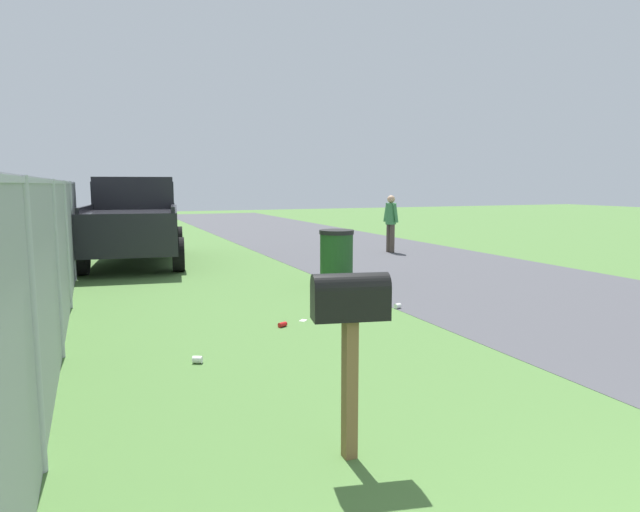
{
  "coord_description": "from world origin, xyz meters",
  "views": [
    {
      "loc": [
        0.09,
        2.64,
        1.91
      ],
      "look_at": [
        4.92,
        0.63,
        1.23
      ],
      "focal_mm": 30.69,
      "sensor_mm": 36.0,
      "label": 1
    }
  ],
  "objects": [
    {
      "name": "litter_can_midfield_b",
      "position": [
        6.93,
        0.35,
        0.03
      ],
      "size": [
        0.11,
        0.14,
        0.07
      ],
      "primitive_type": "cylinder",
      "rotation": [
        0.0,
        1.57,
        2.0
      ],
      "color": "red",
      "rests_on": "ground"
    },
    {
      "name": "pickup_truck",
      "position": [
        14.2,
        1.69,
        1.1
      ],
      "size": [
        5.05,
        2.76,
        2.09
      ],
      "rotation": [
        0.0,
        0.0,
        -0.14
      ],
      "color": "black",
      "rests_on": "ground"
    },
    {
      "name": "litter_wrapper_near_hydrant",
      "position": [
        7.15,
        -0.04,
        0.0
      ],
      "size": [
        0.14,
        0.14,
        0.01
      ],
      "primitive_type": "cube",
      "rotation": [
        0.0,
        0.0,
        5.52
      ],
      "color": "silver",
      "rests_on": "ground"
    },
    {
      "name": "litter_cup_by_mailbox",
      "position": [
        7.29,
        -1.66,
        0.04
      ],
      "size": [
        0.11,
        0.12,
        0.08
      ],
      "primitive_type": "cylinder",
      "rotation": [
        0.0,
        1.57,
        5.03
      ],
      "color": "white",
      "rests_on": "ground"
    },
    {
      "name": "trash_bin",
      "position": [
        9.49,
        -1.61,
        0.53
      ],
      "size": [
        0.66,
        0.66,
        1.06
      ],
      "color": "#1E4C1E",
      "rests_on": "ground"
    },
    {
      "name": "fence_section",
      "position": [
        7.96,
        3.04,
        1.06
      ],
      "size": [
        13.31,
        0.07,
        1.97
      ],
      "color": "#9EA3A8",
      "rests_on": "ground"
    },
    {
      "name": "pedestrian",
      "position": [
        13.53,
        -5.1,
        0.93
      ],
      "size": [
        0.48,
        0.3,
        1.61
      ],
      "rotation": [
        0.0,
        0.0,
        4.91
      ],
      "color": "#4C4238",
      "rests_on": "ground"
    },
    {
      "name": "litter_cup_far_scatter",
      "position": [
        5.85,
        1.68,
        0.04
      ],
      "size": [
        0.12,
        0.13,
        0.08
      ],
      "primitive_type": "cylinder",
      "rotation": [
        0.0,
        1.57,
        4.23
      ],
      "color": "white",
      "rests_on": "ground"
    },
    {
      "name": "mailbox",
      "position": [
        3.38,
        1.05,
        1.06
      ],
      "size": [
        0.31,
        0.56,
        1.32
      ],
      "rotation": [
        0.0,
        0.0,
        -0.21
      ],
      "color": "brown",
      "rests_on": "ground"
    },
    {
      "name": "litter_wrapper_midfield_a",
      "position": [
        8.44,
        -1.3,
        0.0
      ],
      "size": [
        0.15,
        0.14,
        0.01
      ],
      "primitive_type": "cube",
      "rotation": [
        0.0,
        0.0,
        3.87
      ],
      "color": "silver",
      "rests_on": "ground"
    },
    {
      "name": "road_asphalt",
      "position": [
        6.0,
        -4.53,
        0.0
      ],
      "size": [
        60.0,
        5.84,
        0.01
      ],
      "primitive_type": "cube",
      "color": "#47474C",
      "rests_on": "ground"
    }
  ]
}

